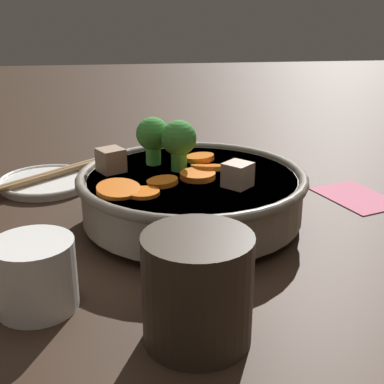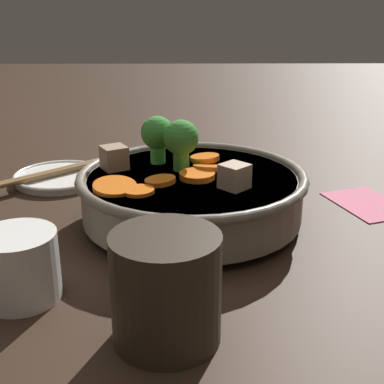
{
  "view_description": "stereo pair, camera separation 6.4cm",
  "coord_description": "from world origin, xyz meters",
  "px_view_note": "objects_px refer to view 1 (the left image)",
  "views": [
    {
      "loc": [
        -0.59,
        0.07,
        0.27
      ],
      "look_at": [
        0.0,
        0.0,
        0.04
      ],
      "focal_mm": 50.0,
      "sensor_mm": 36.0,
      "label": 1
    },
    {
      "loc": [
        -0.6,
        0.01,
        0.27
      ],
      "look_at": [
        0.0,
        0.0,
        0.04
      ],
      "focal_mm": 50.0,
      "sensor_mm": 36.0,
      "label": 2
    }
  ],
  "objects_px": {
    "side_saucer": "(46,182)",
    "dark_mug": "(197,288)",
    "chopsticks_pair": "(45,175)",
    "stirfry_bowl": "(191,190)",
    "tea_cup": "(35,274)"
  },
  "relations": [
    {
      "from": "side_saucer",
      "to": "dark_mug",
      "type": "height_order",
      "value": "dark_mug"
    },
    {
      "from": "chopsticks_pair",
      "to": "stirfry_bowl",
      "type": "bearing_deg",
      "value": -127.88
    },
    {
      "from": "side_saucer",
      "to": "tea_cup",
      "type": "xyz_separation_m",
      "value": [
        -0.32,
        -0.04,
        0.03
      ]
    },
    {
      "from": "dark_mug",
      "to": "chopsticks_pair",
      "type": "xyz_separation_m",
      "value": [
        0.38,
        0.17,
        -0.03
      ]
    },
    {
      "from": "side_saucer",
      "to": "dark_mug",
      "type": "relative_size",
      "value": 1.19
    },
    {
      "from": "stirfry_bowl",
      "to": "side_saucer",
      "type": "distance_m",
      "value": 0.25
    },
    {
      "from": "side_saucer",
      "to": "chopsticks_pair",
      "type": "distance_m",
      "value": 0.01
    },
    {
      "from": "tea_cup",
      "to": "dark_mug",
      "type": "height_order",
      "value": "dark_mug"
    },
    {
      "from": "tea_cup",
      "to": "dark_mug",
      "type": "bearing_deg",
      "value": -114.18
    },
    {
      "from": "stirfry_bowl",
      "to": "tea_cup",
      "type": "xyz_separation_m",
      "value": [
        -0.17,
        0.16,
        -0.01
      ]
    },
    {
      "from": "stirfry_bowl",
      "to": "chopsticks_pair",
      "type": "height_order",
      "value": "stirfry_bowl"
    },
    {
      "from": "side_saucer",
      "to": "dark_mug",
      "type": "distance_m",
      "value": 0.42
    },
    {
      "from": "stirfry_bowl",
      "to": "chopsticks_pair",
      "type": "relative_size",
      "value": 1.51
    },
    {
      "from": "side_saucer",
      "to": "chopsticks_pair",
      "type": "height_order",
      "value": "chopsticks_pair"
    },
    {
      "from": "tea_cup",
      "to": "chopsticks_pair",
      "type": "xyz_separation_m",
      "value": [
        0.32,
        0.04,
        -0.02
      ]
    }
  ]
}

